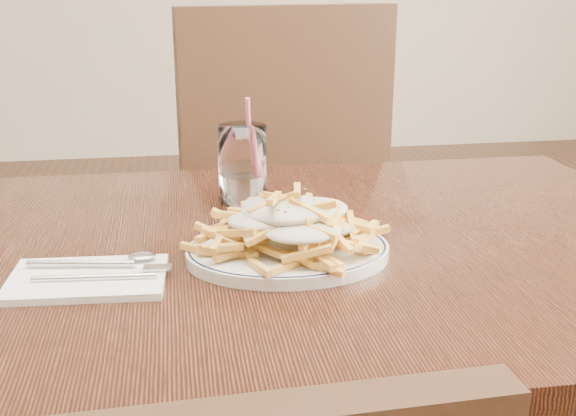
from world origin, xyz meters
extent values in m
cube|color=black|center=(0.00, 0.00, 0.73)|extent=(1.20, 0.80, 0.04)
cylinder|color=black|center=(0.55, 0.35, 0.35)|extent=(0.05, 0.05, 0.71)
cube|color=#311C10|center=(0.07, 0.83, 0.49)|extent=(0.54, 0.54, 0.05)
cube|color=#311C10|center=(0.10, 0.61, 0.78)|extent=(0.48, 0.11, 0.53)
cylinder|color=#311C10|center=(0.25, 1.06, 0.23)|extent=(0.04, 0.04, 0.47)
cylinder|color=#311C10|center=(-0.16, 1.00, 0.23)|extent=(0.04, 0.04, 0.47)
cylinder|color=#311C10|center=(0.30, 0.65, 0.23)|extent=(0.04, 0.04, 0.47)
cylinder|color=#311C10|center=(-0.10, 0.60, 0.23)|extent=(0.04, 0.04, 0.47)
torus|color=black|center=(-0.01, -0.06, 0.76)|extent=(0.29, 0.29, 0.01)
ellipsoid|color=silver|center=(-0.01, -0.06, 0.82)|extent=(0.21, 0.19, 0.03)
cube|color=white|center=(-0.26, -0.10, 0.75)|extent=(0.19, 0.13, 0.01)
cylinder|color=white|center=(-0.04, 0.20, 0.81)|extent=(0.08, 0.08, 0.13)
cylinder|color=white|center=(-0.04, 0.20, 0.77)|extent=(0.07, 0.07, 0.05)
cylinder|color=#FF6178|center=(-0.03, 0.20, 0.84)|extent=(0.02, 0.04, 0.17)
camera|label=1|loc=(-0.14, -0.93, 1.12)|focal=45.00mm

